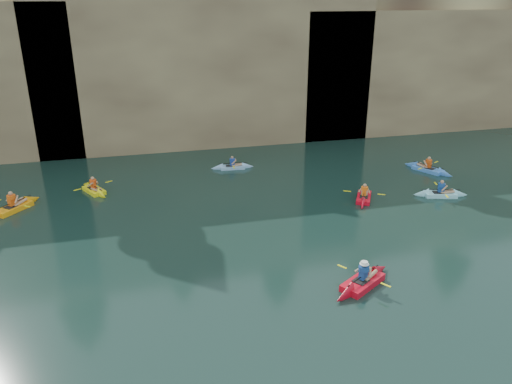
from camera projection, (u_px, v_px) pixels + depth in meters
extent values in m
plane|color=black|center=(265.00, 332.00, 16.79)|extent=(160.00, 160.00, 0.00)
cube|color=tan|center=(171.00, 53.00, 41.57)|extent=(70.00, 16.00, 12.00)
cube|color=#9F8B60|center=(210.00, 67.00, 35.48)|extent=(24.00, 2.40, 11.40)
cube|color=#9F8B60|center=(454.00, 69.00, 40.32)|extent=(26.00, 2.40, 9.84)
cube|color=black|center=(129.00, 131.00, 35.05)|extent=(3.50, 1.00, 3.20)
cube|color=black|center=(316.00, 111.00, 37.99)|extent=(5.00, 1.00, 4.50)
cube|color=red|center=(363.00, 282.00, 19.42)|extent=(2.75, 2.16, 0.31)
cone|color=red|center=(380.00, 270.00, 20.28)|extent=(1.24, 1.20, 0.81)
cone|color=red|center=(344.00, 295.00, 18.56)|extent=(1.24, 1.20, 0.81)
cube|color=black|center=(361.00, 281.00, 19.27)|extent=(0.74, 0.72, 0.04)
cube|color=navy|center=(363.00, 273.00, 19.26)|extent=(0.42, 0.38, 0.52)
sphere|color=tan|center=(364.00, 264.00, 19.12)|extent=(0.22, 0.22, 0.22)
cylinder|color=black|center=(363.00, 275.00, 19.31)|extent=(1.85, 1.19, 0.04)
cube|color=#F6F014|center=(342.00, 267.00, 19.94)|extent=(0.29, 0.40, 0.02)
cube|color=#F6F014|center=(386.00, 285.00, 18.68)|extent=(0.29, 0.40, 0.02)
cylinder|color=white|center=(364.00, 263.00, 19.11)|extent=(0.37, 0.37, 0.10)
cube|color=#FF9B10|center=(13.00, 208.00, 26.15)|extent=(2.36, 2.59, 0.29)
cone|color=#FF9B10|center=(33.00, 199.00, 27.21)|extent=(1.22, 1.24, 0.80)
cube|color=black|center=(10.00, 207.00, 25.98)|extent=(0.74, 0.74, 0.04)
cube|color=#EA5A13|center=(12.00, 200.00, 25.99)|extent=(0.41, 0.43, 0.54)
sphere|color=tan|center=(10.00, 193.00, 25.85)|extent=(0.22, 0.22, 0.22)
cylinder|color=black|center=(12.00, 203.00, 26.05)|extent=(1.54, 1.84, 0.04)
cube|color=#F6F014|center=(27.00, 206.00, 25.61)|extent=(0.37, 0.33, 0.02)
cube|color=#98E9FF|center=(440.00, 194.00, 27.97)|extent=(2.46, 1.36, 0.27)
cone|color=#98E9FF|center=(460.00, 194.00, 27.95)|extent=(0.99, 0.92, 0.73)
cone|color=#98E9FF|center=(421.00, 194.00, 28.00)|extent=(0.99, 0.92, 0.73)
cube|color=black|center=(438.00, 192.00, 27.94)|extent=(0.65, 0.59, 0.04)
cube|color=#1A4492|center=(441.00, 188.00, 27.83)|extent=(0.38, 0.29, 0.49)
sphere|color=tan|center=(442.00, 182.00, 27.70)|extent=(0.20, 0.20, 0.20)
cylinder|color=black|center=(441.00, 190.00, 27.87)|extent=(2.08, 0.61, 0.04)
cube|color=#F6F014|center=(436.00, 183.00, 28.78)|extent=(0.19, 0.43, 0.02)
cube|color=#F6F014|center=(447.00, 196.00, 26.97)|extent=(0.19, 0.43, 0.02)
cube|color=red|center=(364.00, 197.00, 27.55)|extent=(1.82, 2.47, 0.26)
cone|color=red|center=(365.00, 190.00, 28.58)|extent=(1.03, 1.09, 0.70)
cone|color=red|center=(362.00, 205.00, 26.53)|extent=(1.03, 1.09, 0.70)
cube|color=black|center=(364.00, 197.00, 27.38)|extent=(0.65, 0.69, 0.04)
cube|color=orange|center=(364.00, 191.00, 27.42)|extent=(0.33, 0.38, 0.47)
sphere|color=tan|center=(365.00, 185.00, 27.29)|extent=(0.20, 0.20, 0.20)
cylinder|color=black|center=(364.00, 193.00, 27.46)|extent=(1.04, 1.82, 0.04)
cube|color=#F6F014|center=(347.00, 191.00, 27.68)|extent=(0.41, 0.28, 0.02)
cube|color=#F6F014|center=(382.00, 194.00, 27.23)|extent=(0.41, 0.28, 0.02)
cube|color=yellow|center=(94.00, 190.00, 28.56)|extent=(1.68, 2.30, 0.26)
cone|color=yellow|center=(102.00, 195.00, 27.85)|extent=(0.99, 1.02, 0.71)
cone|color=yellow|center=(86.00, 185.00, 29.28)|extent=(0.99, 1.02, 0.71)
cube|color=black|center=(93.00, 188.00, 28.63)|extent=(0.65, 0.69, 0.04)
cube|color=#E44A13|center=(93.00, 184.00, 28.43)|extent=(0.34, 0.38, 0.47)
sphere|color=tan|center=(92.00, 178.00, 28.30)|extent=(0.20, 0.20, 0.20)
cylinder|color=black|center=(93.00, 186.00, 28.46)|extent=(1.01, 1.87, 0.04)
cube|color=#F6F014|center=(109.00, 182.00, 29.05)|extent=(0.41, 0.27, 0.02)
cube|color=#F6F014|center=(77.00, 190.00, 27.87)|extent=(0.41, 0.27, 0.02)
cube|color=#8CBAEA|center=(232.00, 167.00, 32.39)|extent=(2.20, 0.84, 0.24)
cone|color=#8CBAEA|center=(248.00, 166.00, 32.55)|extent=(0.81, 0.70, 0.64)
cone|color=#8CBAEA|center=(217.00, 168.00, 32.23)|extent=(0.81, 0.70, 0.64)
cube|color=black|center=(230.00, 166.00, 32.34)|extent=(0.58, 0.45, 0.04)
cube|color=#1B3997|center=(232.00, 162.00, 32.27)|extent=(0.31, 0.21, 0.43)
sphere|color=tan|center=(232.00, 157.00, 32.15)|extent=(0.18, 0.18, 0.18)
cylinder|color=black|center=(232.00, 163.00, 32.30)|extent=(1.90, 0.19, 0.04)
cube|color=#F6F014|center=(231.00, 159.00, 33.07)|extent=(0.11, 0.43, 0.02)
cube|color=#F6F014|center=(234.00, 167.00, 31.52)|extent=(0.11, 0.43, 0.02)
cube|color=#4383E5|center=(428.00, 169.00, 31.91)|extent=(1.90, 2.67, 0.27)
cone|color=#4383E5|center=(411.00, 165.00, 32.76)|extent=(1.08, 1.16, 0.73)
cone|color=#4383E5|center=(446.00, 174.00, 31.06)|extent=(1.08, 1.16, 0.73)
cube|color=black|center=(430.00, 168.00, 31.77)|extent=(0.66, 0.70, 0.04)
cube|color=#DE4D12|center=(429.00, 164.00, 31.77)|extent=(0.35, 0.39, 0.49)
sphere|color=tan|center=(429.00, 158.00, 31.64)|extent=(0.20, 0.20, 0.20)
cylinder|color=black|center=(428.00, 165.00, 31.81)|extent=(1.04, 1.92, 0.04)
cube|color=#F6F014|center=(420.00, 169.00, 31.20)|extent=(0.41, 0.27, 0.02)
cube|color=#F6F014|center=(436.00, 162.00, 32.42)|extent=(0.41, 0.27, 0.02)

